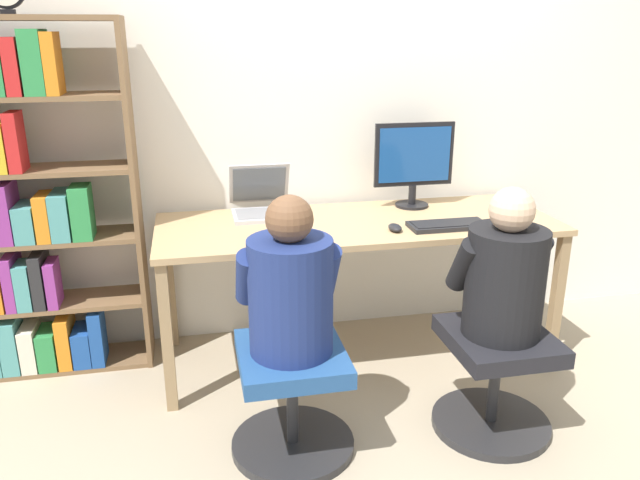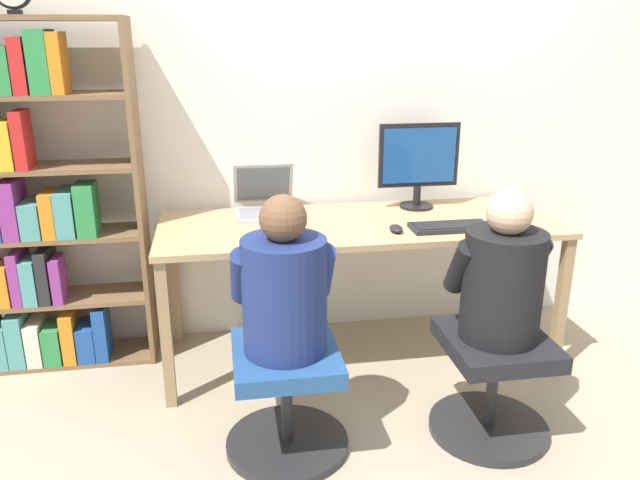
{
  "view_description": "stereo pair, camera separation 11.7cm",
  "coord_description": "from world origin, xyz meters",
  "px_view_note": "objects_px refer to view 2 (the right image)",
  "views": [
    {
      "loc": [
        -0.8,
        -2.52,
        1.65
      ],
      "look_at": [
        -0.23,
        0.16,
        0.73
      ],
      "focal_mm": 35.0,
      "sensor_mm": 36.0,
      "label": 1
    },
    {
      "loc": [
        -0.69,
        -2.55,
        1.65
      ],
      "look_at": [
        -0.23,
        0.16,
        0.73
      ],
      "focal_mm": 35.0,
      "sensor_mm": 36.0,
      "label": 2
    }
  ],
  "objects_px": {
    "office_chair_left": "(493,380)",
    "office_chair_right": "(286,394)",
    "person_at_monitor": "(503,277)",
    "person_at_laptop": "(284,287)",
    "desktop_monitor": "(419,163)",
    "laptop": "(266,204)",
    "keyboard": "(450,227)",
    "bookshelf": "(33,212)"
  },
  "relations": [
    {
      "from": "office_chair_left",
      "to": "office_chair_right",
      "type": "bearing_deg",
      "value": 177.84
    },
    {
      "from": "office_chair_right",
      "to": "person_at_monitor",
      "type": "relative_size",
      "value": 0.82
    },
    {
      "from": "office_chair_right",
      "to": "person_at_laptop",
      "type": "bearing_deg",
      "value": 90.0
    },
    {
      "from": "person_at_monitor",
      "to": "person_at_laptop",
      "type": "distance_m",
      "value": 0.87
    },
    {
      "from": "desktop_monitor",
      "to": "laptop",
      "type": "relative_size",
      "value": 1.25
    },
    {
      "from": "desktop_monitor",
      "to": "keyboard",
      "type": "relative_size",
      "value": 1.19
    },
    {
      "from": "person_at_monitor",
      "to": "keyboard",
      "type": "bearing_deg",
      "value": 91.52
    },
    {
      "from": "keyboard",
      "to": "office_chair_right",
      "type": "relative_size",
      "value": 0.75
    },
    {
      "from": "office_chair_right",
      "to": "bookshelf",
      "type": "height_order",
      "value": "bookshelf"
    },
    {
      "from": "person_at_laptop",
      "to": "person_at_monitor",
      "type": "bearing_deg",
      "value": -2.17
    },
    {
      "from": "laptop",
      "to": "office_chair_right",
      "type": "relative_size",
      "value": 0.71
    },
    {
      "from": "keyboard",
      "to": "office_chair_left",
      "type": "xyz_separation_m",
      "value": [
        0.01,
        -0.56,
        -0.51
      ]
    },
    {
      "from": "person_at_monitor",
      "to": "person_at_laptop",
      "type": "bearing_deg",
      "value": 177.83
    },
    {
      "from": "laptop",
      "to": "person_at_monitor",
      "type": "bearing_deg",
      "value": -48.46
    },
    {
      "from": "person_at_laptop",
      "to": "bookshelf",
      "type": "bearing_deg",
      "value": 141.29
    },
    {
      "from": "office_chair_left",
      "to": "person_at_laptop",
      "type": "height_order",
      "value": "person_at_laptop"
    },
    {
      "from": "office_chair_left",
      "to": "person_at_laptop",
      "type": "bearing_deg",
      "value": 177.53
    },
    {
      "from": "desktop_monitor",
      "to": "keyboard",
      "type": "distance_m",
      "value": 0.46
    },
    {
      "from": "bookshelf",
      "to": "laptop",
      "type": "bearing_deg",
      "value": 2.21
    },
    {
      "from": "keyboard",
      "to": "bookshelf",
      "type": "xyz_separation_m",
      "value": [
        -1.98,
        0.38,
        0.06
      ]
    },
    {
      "from": "office_chair_right",
      "to": "bookshelf",
      "type": "distance_m",
      "value": 1.55
    },
    {
      "from": "desktop_monitor",
      "to": "bookshelf",
      "type": "bearing_deg",
      "value": -179.36
    },
    {
      "from": "person_at_laptop",
      "to": "keyboard",
      "type": "bearing_deg",
      "value": 31.19
    },
    {
      "from": "person_at_monitor",
      "to": "bookshelf",
      "type": "relative_size",
      "value": 0.36
    },
    {
      "from": "office_chair_right",
      "to": "bookshelf",
      "type": "relative_size",
      "value": 0.3
    },
    {
      "from": "desktop_monitor",
      "to": "laptop",
      "type": "height_order",
      "value": "desktop_monitor"
    },
    {
      "from": "person_at_monitor",
      "to": "laptop",
      "type": "bearing_deg",
      "value": 131.54
    },
    {
      "from": "office_chair_right",
      "to": "person_at_monitor",
      "type": "xyz_separation_m",
      "value": [
        0.87,
        -0.03,
        0.47
      ]
    },
    {
      "from": "laptop",
      "to": "person_at_monitor",
      "type": "height_order",
      "value": "person_at_monitor"
    },
    {
      "from": "laptop",
      "to": "keyboard",
      "type": "bearing_deg",
      "value": -26.46
    },
    {
      "from": "keyboard",
      "to": "office_chair_left",
      "type": "distance_m",
      "value": 0.75
    },
    {
      "from": "office_chair_right",
      "to": "bookshelf",
      "type": "bearing_deg",
      "value": 141.14
    },
    {
      "from": "office_chair_right",
      "to": "laptop",
      "type": "bearing_deg",
      "value": 89.49
    },
    {
      "from": "bookshelf",
      "to": "person_at_monitor",
      "type": "bearing_deg",
      "value": -25.04
    },
    {
      "from": "person_at_monitor",
      "to": "person_at_laptop",
      "type": "height_order",
      "value": "person_at_laptop"
    },
    {
      "from": "bookshelf",
      "to": "keyboard",
      "type": "bearing_deg",
      "value": -10.85
    },
    {
      "from": "office_chair_left",
      "to": "desktop_monitor",
      "type": "bearing_deg",
      "value": 93.22
    },
    {
      "from": "keyboard",
      "to": "bookshelf",
      "type": "distance_m",
      "value": 2.02
    },
    {
      "from": "bookshelf",
      "to": "person_at_laptop",
      "type": "bearing_deg",
      "value": -38.71
    },
    {
      "from": "person_at_laptop",
      "to": "office_chair_left",
      "type": "bearing_deg",
      "value": -2.47
    },
    {
      "from": "keyboard",
      "to": "bookshelf",
      "type": "relative_size",
      "value": 0.22
    },
    {
      "from": "desktop_monitor",
      "to": "office_chair_right",
      "type": "relative_size",
      "value": 0.89
    }
  ]
}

